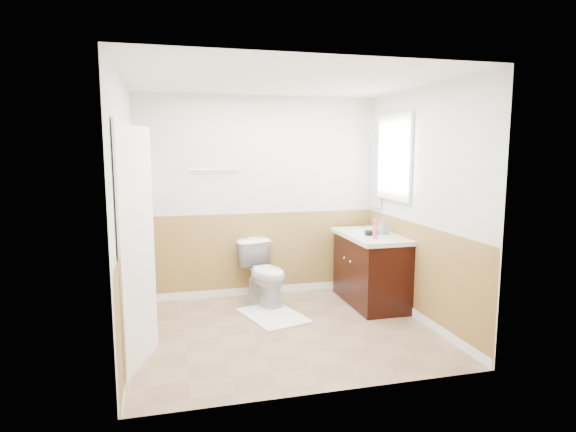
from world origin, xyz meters
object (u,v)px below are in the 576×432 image
object	(u,v)px
toilet	(265,273)
lotion_bottle	(375,229)
soap_dispenser	(383,225)
bath_mat	(273,316)
vanity_cabinet	(371,271)

from	to	relation	value
toilet	lotion_bottle	distance (m)	1.42
soap_dispenser	bath_mat	bearing A→B (deg)	-175.30
toilet	lotion_bottle	size ratio (longest dim) A/B	3.40
bath_mat	soap_dispenser	world-z (taller)	soap_dispenser
bath_mat	toilet	bearing A→B (deg)	90.00
bath_mat	vanity_cabinet	world-z (taller)	vanity_cabinet
bath_mat	soap_dispenser	bearing A→B (deg)	4.70
bath_mat	lotion_bottle	size ratio (longest dim) A/B	3.64
vanity_cabinet	soap_dispenser	size ratio (longest dim) A/B	5.18
toilet	vanity_cabinet	size ratio (longest dim) A/B	0.68
bath_mat	lotion_bottle	bearing A→B (deg)	-6.84
soap_dispenser	vanity_cabinet	bearing A→B (deg)	153.04
toilet	vanity_cabinet	bearing A→B (deg)	-30.21
bath_mat	vanity_cabinet	xyz separation A→B (m)	(1.24, 0.17, 0.39)
lotion_bottle	soap_dispenser	distance (m)	0.33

